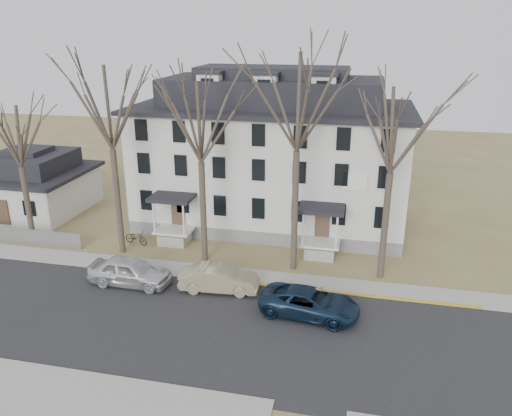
% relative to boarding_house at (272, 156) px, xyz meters
% --- Properties ---
extents(ground, '(120.00, 120.00, 0.00)m').
position_rel_boarding_house_xyz_m(ground, '(2.00, -17.95, -5.38)').
color(ground, olive).
rests_on(ground, ground).
extents(main_road, '(120.00, 10.00, 0.04)m').
position_rel_boarding_house_xyz_m(main_road, '(2.00, -15.95, -5.38)').
color(main_road, '#27272A').
rests_on(main_road, ground).
extents(far_sidewalk, '(120.00, 2.00, 0.08)m').
position_rel_boarding_house_xyz_m(far_sidewalk, '(2.00, -9.95, -5.38)').
color(far_sidewalk, '#A09F97').
rests_on(far_sidewalk, ground).
extents(near_sidewalk_left, '(20.00, 5.00, 0.08)m').
position_rel_boarding_house_xyz_m(near_sidewalk_left, '(-6.00, -22.95, -5.38)').
color(near_sidewalk_left, '#A09F97').
rests_on(near_sidewalk_left, ground).
extents(yellow_curb, '(14.00, 0.25, 0.06)m').
position_rel_boarding_house_xyz_m(yellow_curb, '(7.00, -10.85, -5.38)').
color(yellow_curb, gold).
rests_on(yellow_curb, ground).
extents(boarding_house, '(20.80, 12.36, 12.05)m').
position_rel_boarding_house_xyz_m(boarding_house, '(0.00, 0.00, 0.00)').
color(boarding_house, slate).
rests_on(boarding_house, ground).
extents(small_house, '(8.70, 8.70, 5.00)m').
position_rel_boarding_house_xyz_m(small_house, '(-20.00, -1.96, -3.13)').
color(small_house, silver).
rests_on(small_house, ground).
extents(tree_far_left, '(8.40, 8.40, 13.72)m').
position_rel_boarding_house_xyz_m(tree_far_left, '(-9.00, -8.15, 4.96)').
color(tree_far_left, '#473B31').
rests_on(tree_far_left, ground).
extents(tree_mid_left, '(7.80, 7.80, 12.74)m').
position_rel_boarding_house_xyz_m(tree_mid_left, '(-3.00, -8.15, 4.22)').
color(tree_mid_left, '#473B31').
rests_on(tree_mid_left, ground).
extents(tree_center, '(9.00, 9.00, 14.70)m').
position_rel_boarding_house_xyz_m(tree_center, '(3.00, -8.15, 5.71)').
color(tree_center, '#473B31').
rests_on(tree_center, ground).
extents(tree_mid_right, '(7.80, 7.80, 12.74)m').
position_rel_boarding_house_xyz_m(tree_mid_right, '(8.50, -8.15, 4.22)').
color(tree_mid_right, '#473B31').
rests_on(tree_mid_right, ground).
extents(tree_bungalow, '(6.60, 6.60, 10.78)m').
position_rel_boarding_house_xyz_m(tree_bungalow, '(-16.00, -8.15, 2.74)').
color(tree_bungalow, '#473B31').
rests_on(tree_bungalow, ground).
extents(car_silver, '(5.06, 2.11, 1.71)m').
position_rel_boarding_house_xyz_m(car_silver, '(-6.36, -12.36, -4.52)').
color(car_silver, silver).
rests_on(car_silver, ground).
extents(car_tan, '(4.80, 2.03, 1.54)m').
position_rel_boarding_house_xyz_m(car_tan, '(-0.86, -11.97, -4.61)').
color(car_tan, tan).
rests_on(car_tan, ground).
extents(car_navy, '(5.62, 3.10, 1.49)m').
position_rel_boarding_house_xyz_m(car_navy, '(4.66, -13.52, -4.63)').
color(car_navy, '#12243A').
rests_on(car_navy, ground).
extents(bicycle_left, '(2.00, 1.09, 0.99)m').
position_rel_boarding_house_xyz_m(bicycle_left, '(-8.60, -6.78, -4.88)').
color(bicycle_left, black).
rests_on(bicycle_left, ground).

